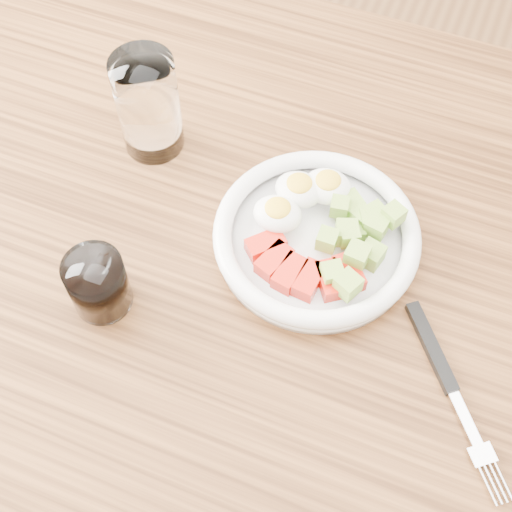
{
  "coord_description": "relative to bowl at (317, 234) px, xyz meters",
  "views": [
    {
      "loc": [
        0.13,
        -0.35,
        1.44
      ],
      "look_at": [
        -0.01,
        0.01,
        0.8
      ],
      "focal_mm": 50.0,
      "sensor_mm": 36.0,
      "label": 1
    }
  ],
  "objects": [
    {
      "name": "water_glass",
      "position": [
        -0.23,
        0.06,
        0.04
      ],
      "size": [
        0.07,
        0.07,
        0.13
      ],
      "primitive_type": "cylinder",
      "color": "white",
      "rests_on": "dining_table"
    },
    {
      "name": "dining_table",
      "position": [
        -0.04,
        -0.07,
        -0.12
      ],
      "size": [
        1.5,
        0.9,
        0.77
      ],
      "color": "brown",
      "rests_on": "ground"
    },
    {
      "name": "ground",
      "position": [
        -0.04,
        -0.07,
        -0.79
      ],
      "size": [
        4.0,
        4.0,
        0.0
      ],
      "primitive_type": "plane",
      "color": "brown",
      "rests_on": "ground"
    },
    {
      "name": "bowl",
      "position": [
        0.0,
        0.0,
        0.0
      ],
      "size": [
        0.23,
        0.23,
        0.05
      ],
      "color": "white",
      "rests_on": "dining_table"
    },
    {
      "name": "coffee_glass",
      "position": [
        -0.19,
        -0.15,
        0.01
      ],
      "size": [
        0.06,
        0.06,
        0.07
      ],
      "color": "white",
      "rests_on": "dining_table"
    },
    {
      "name": "fork",
      "position": [
        0.17,
        -0.1,
        -0.02
      ],
      "size": [
        0.15,
        0.17,
        0.01
      ],
      "color": "black",
      "rests_on": "dining_table"
    }
  ]
}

